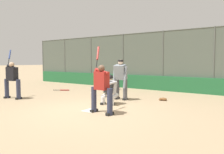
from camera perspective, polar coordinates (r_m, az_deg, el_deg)
The scene contains 13 objects.
ground_plane at distance 7.21m, azimuth -5.65°, elevation -8.77°, with size 160.00×160.00×0.00m, color tan.
home_plate_marker at distance 7.21m, azimuth -5.65°, elevation -8.72°, with size 0.43×0.43×0.01m, color white.
backstop_fence at distance 12.32m, azimuth 13.17°, elevation 4.57°, with size 20.72×0.08×3.28m.
padding_wall at distance 12.28m, azimuth 12.89°, elevation -1.63°, with size 20.23×0.18×0.80m, color #236638.
bleachers_beyond at distance 14.43m, azimuth 15.73°, elevation -0.90°, with size 14.45×1.95×1.16m.
batter_at_plate at distance 6.70m, azimuth -2.78°, elevation -2.67°, with size 0.95×0.70×2.10m.
catcher_behind_plate at distance 8.15m, azimuth -0.70°, elevation -3.13°, with size 0.62×0.73×1.12m.
umpire_home at distance 9.09m, azimuth 2.26°, elevation -0.35°, with size 0.68×0.42×1.68m.
batter_on_deck at distance 10.28m, azimuth -24.63°, elevation -0.44°, with size 1.07×0.57×2.13m.
spare_bat_near_backstop at distance 12.26m, azimuth -12.57°, elevation -3.35°, with size 0.75×0.52×0.07m.
fielding_glove_on_dirt at distance 9.23m, azimuth 13.15°, elevation -5.65°, with size 0.32×0.24×0.12m.
baseball_loose at distance 10.95m, azimuth -5.39°, elevation -4.14°, with size 0.07×0.07×0.07m, color white.
equipment_bag_dugout_side at distance 12.71m, azimuth -0.24°, elevation -2.39°, with size 1.13×0.33×0.33m.
Camera 1 is at (-4.59, 5.33, 1.61)m, focal length 35.00 mm.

